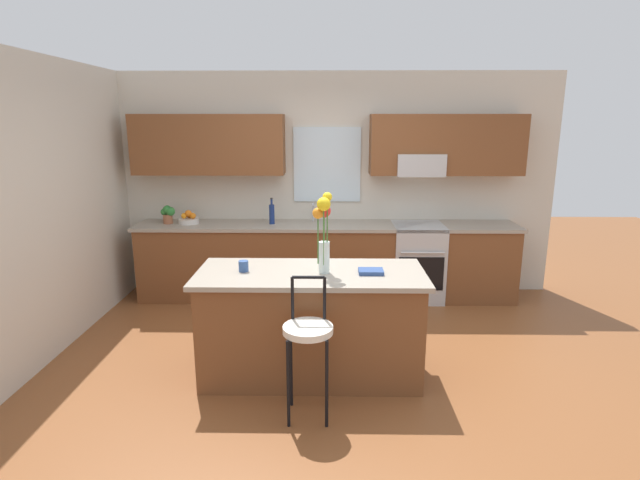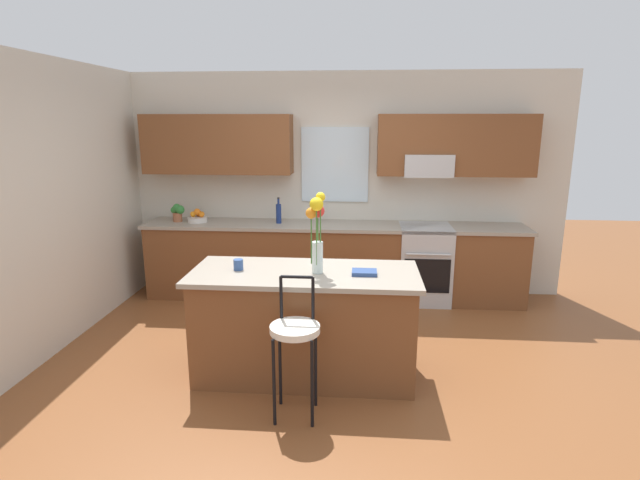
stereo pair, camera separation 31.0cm
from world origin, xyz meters
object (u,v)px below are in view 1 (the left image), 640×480
oven_range (417,262)px  mug_ceramic (244,266)px  kitchen_island (311,323)px  fruit_bowl_oranges (189,219)px  flower_vase (324,226)px  bottle_olive_oil (272,214)px  potted_plant_small (168,213)px  bar_stool_near (308,336)px  cookbook (371,271)px

oven_range → mug_ceramic: (-1.77, -1.90, 0.51)m
mug_ceramic → kitchen_island: bearing=0.1°
kitchen_island → fruit_bowl_oranges: size_ratio=7.82×
kitchen_island → flower_vase: size_ratio=2.84×
flower_vase → bottle_olive_oil: 2.07m
kitchen_island → potted_plant_small: 2.68m
mug_ceramic → potted_plant_small: 2.28m
potted_plant_small → bottle_olive_oil: bearing=0.1°
flower_vase → mug_ceramic: flower_vase is taller
bar_stool_near → fruit_bowl_oranges: (-1.53, 2.55, 0.34)m
flower_vase → mug_ceramic: (-0.66, 0.03, -0.34)m
flower_vase → potted_plant_small: size_ratio=2.99×
bar_stool_near → cookbook: 0.82m
kitchen_island → fruit_bowl_oranges: fruit_bowl_oranges is taller
mug_ceramic → oven_range: bearing=47.0°
oven_range → potted_plant_small: (-3.00, 0.02, 0.58)m
oven_range → cookbook: 2.13m
bar_stool_near → kitchen_island: bearing=90.0°
kitchen_island → mug_ceramic: mug_ceramic is taller
oven_range → potted_plant_small: potted_plant_small is taller
oven_range → flower_vase: bearing=-120.1°
cookbook → bottle_olive_oil: bearing=117.4°
bar_stool_near → mug_ceramic: size_ratio=11.58×
kitchen_island → cookbook: (0.49, -0.04, 0.47)m
bar_stool_near → cookbook: size_ratio=5.21×
flower_vase → bar_stool_near: bearing=-100.1°
kitchen_island → bar_stool_near: (-0.00, -0.62, 0.17)m
bar_stool_near → potted_plant_small: bearing=125.0°
mug_ceramic → potted_plant_small: (-1.23, 1.92, 0.08)m
cookbook → flower_vase: bearing=178.3°
oven_range → flower_vase: flower_vase is taller
bar_stool_near → oven_range: bearing=64.1°
fruit_bowl_oranges → oven_range: bearing=-0.6°
kitchen_island → bottle_olive_oil: bearing=105.4°
oven_range → flower_vase: 2.39m
bar_stool_near → potted_plant_small: 3.13m
kitchen_island → bar_stool_near: 0.64m
oven_range → mug_ceramic: mug_ceramic is taller
fruit_bowl_oranges → bottle_olive_oil: size_ratio=0.76×
mug_ceramic → cookbook: (1.04, -0.04, -0.03)m
flower_vase → potted_plant_small: bearing=134.0°
bar_stool_near → mug_ceramic: bar_stool_near is taller
kitchen_island → potted_plant_small: size_ratio=8.49×
mug_ceramic → cookbook: size_ratio=0.45×
oven_range → mug_ceramic: size_ratio=10.22×
kitchen_island → flower_vase: bearing=-14.7°
bottle_olive_oil → cookbook: bearing=-62.6°
oven_range → bottle_olive_oil: size_ratio=2.93×
kitchen_island → bar_stool_near: bar_stool_near is taller
cookbook → bottle_olive_oil: bottle_olive_oil is taller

